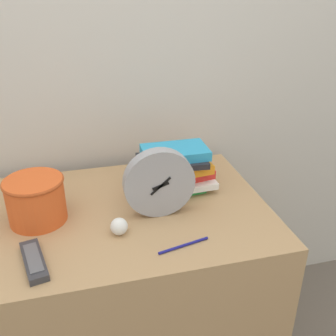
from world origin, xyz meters
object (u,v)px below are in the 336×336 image
book_stack (177,169)px  basket (36,199)px  desk_clock (159,183)px  tv_remote (34,261)px  crumpled_paper_ball (119,226)px  pen (184,245)px

book_stack → basket: size_ratio=1.50×
desk_clock → tv_remote: desk_clock is taller
book_stack → crumpled_paper_ball: book_stack is taller
book_stack → pen: book_stack is taller
desk_clock → pen: size_ratio=1.44×
tv_remote → crumpled_paper_ball: (0.24, 0.08, 0.02)m
desk_clock → book_stack: (0.10, 0.15, -0.03)m
basket → desk_clock: bearing=-9.2°
basket → crumpled_paper_ball: (0.24, -0.14, -0.05)m
desk_clock → tv_remote: size_ratio=1.26×
crumpled_paper_ball → basket: bearing=149.8°
desk_clock → crumpled_paper_ball: bearing=-151.7°
desk_clock → pen: bearing=-81.6°
crumpled_paper_ball → desk_clock: bearing=28.3°
desk_clock → crumpled_paper_ball: size_ratio=4.32×
desk_clock → book_stack: 0.18m
book_stack → pen: size_ratio=1.76×
basket → crumpled_paper_ball: basket is taller
book_stack → tv_remote: book_stack is taller
basket → tv_remote: bearing=-91.4°
desk_clock → book_stack: size_ratio=0.82×
book_stack → crumpled_paper_ball: bearing=-136.9°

